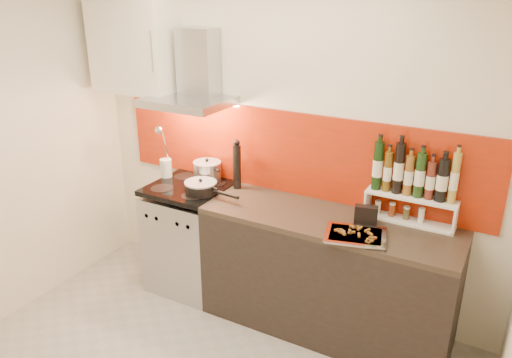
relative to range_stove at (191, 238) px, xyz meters
The scene contains 13 objects.
back_wall 1.15m from the range_stove, 23.53° to the left, with size 3.40×0.02×2.60m, color silver.
backsplash 1.12m from the range_stove, 21.33° to the left, with size 3.00×0.02×0.64m, color maroon.
range_stove is the anchor object (origin of this frame).
counter 1.20m from the range_stove, ahead, with size 1.80×0.60×0.90m.
range_hood 1.31m from the range_stove, 90.00° to the left, with size 0.62×0.50×0.61m.
upper_cabinet 1.61m from the range_stove, 166.72° to the left, with size 0.70×0.35×0.72m, color white.
stock_pot 0.58m from the range_stove, 63.22° to the left, with size 0.23×0.23×0.20m.
saute_pan 0.55m from the range_stove, 21.31° to the right, with size 0.49×0.25×0.12m.
utensil_jar 0.66m from the range_stove, 166.40° to the left, with size 0.10×0.15×0.46m.
pepper_mill 0.76m from the range_stove, 26.03° to the left, with size 0.06×0.06×0.40m.
step_shelf 1.84m from the range_stove, ahead, with size 0.60×0.16×0.54m.
caddy_box 1.53m from the range_stove, ahead, with size 0.15×0.07×0.13m, color black.
baking_tray 1.53m from the range_stove, ahead, with size 0.45×0.38×0.03m.
Camera 1 is at (1.56, -1.87, 2.41)m, focal length 35.00 mm.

